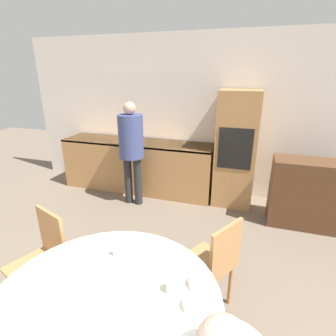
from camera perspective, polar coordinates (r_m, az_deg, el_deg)
The scene contains 12 objects.
wall_back at distance 4.47m, azimuth 7.64°, elevation 10.94°, with size 6.48×0.05×2.60m.
kitchen_counter at distance 4.67m, azimuth -6.61°, elevation 0.66°, with size 2.64×0.60×0.88m.
oven_unit at distance 4.16m, azimuth 14.58°, elevation 3.93°, with size 0.60×0.59×1.77m.
sideboard at distance 4.01m, azimuth 29.09°, elevation -5.06°, with size 1.09×0.45×0.93m.
dining_table at distance 1.94m, azimuth -12.86°, elevation -30.27°, with size 1.40×1.40×0.73m.
chair_far_left at distance 2.61m, azimuth -25.36°, elevation -16.86°, with size 0.51×0.51×0.90m.
chair_far_right at distance 2.35m, azimuth 10.15°, elevation -19.45°, with size 0.54×0.54×0.90m.
person_standing at distance 3.99m, azimuth -8.00°, elevation 5.25°, with size 0.37×0.37×1.61m.
cup at distance 1.74m, azimuth 0.77°, elevation -24.36°, with size 0.07×0.07×0.08m.
bowl_near at distance 1.80m, azimuth 6.84°, elevation -23.59°, with size 0.14×0.14×0.04m.
bowl_far at distance 1.69m, azimuth 5.43°, elevation -27.49°, with size 0.12×0.12×0.04m.
salt_shaker at distance 2.03m, azimuth -11.40°, elevation -17.23°, with size 0.03×0.03×0.09m.
Camera 1 is at (0.78, 0.29, 2.00)m, focal length 28.00 mm.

